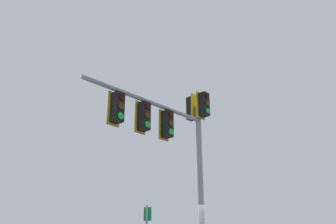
# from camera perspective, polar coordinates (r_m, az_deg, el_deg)

# --- Properties ---
(signal_mast_assembly) EXTENTS (4.08, 3.89, 6.60)m
(signal_mast_assembly) POSITION_cam_1_polar(r_m,az_deg,el_deg) (11.52, 1.21, -3.55)
(signal_mast_assembly) COLOR gray
(signal_mast_assembly) RESTS_ON ground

